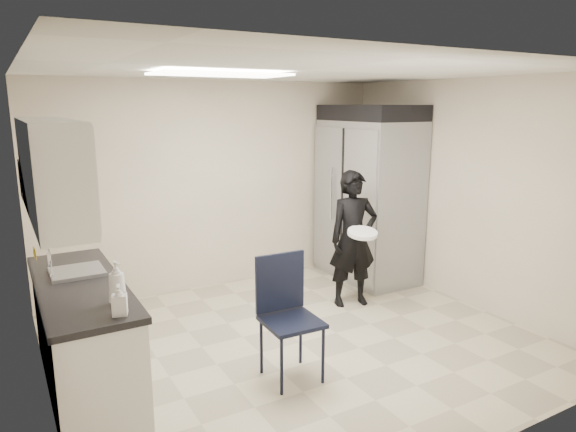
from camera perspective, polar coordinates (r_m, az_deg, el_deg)
floor at (r=5.23m, az=1.31°, el=-13.86°), size 4.50×4.50×0.00m
ceiling at (r=4.70m, az=1.47°, el=15.87°), size 4.50×4.50×0.00m
back_wall at (r=6.57m, az=-7.69°, el=3.38°), size 4.50×0.00×4.50m
left_wall at (r=4.15m, az=-26.34°, el=-3.06°), size 0.00×4.00×4.00m
right_wall at (r=6.25m, az=19.35°, el=2.34°), size 0.00×4.00×4.00m
ceiling_panel at (r=4.79m, az=-7.51°, el=15.35°), size 1.20×0.60×0.02m
lower_counter at (r=4.64m, az=-21.70°, el=-12.48°), size 0.60×1.90×0.86m
countertop at (r=4.48m, az=-22.17°, el=-7.16°), size 0.64×1.95×0.05m
sink at (r=4.72m, az=-22.34°, el=-6.38°), size 0.42×0.40×0.14m
faucet at (r=4.66m, az=-24.93°, el=-4.91°), size 0.02×0.02×0.24m
upper_cabinets at (r=4.26m, az=-24.85°, el=4.67°), size 0.35×1.80×0.75m
towel_dispenser at (r=5.42m, az=-26.49°, el=3.73°), size 0.22×0.30×0.35m
notice_sticker_left at (r=4.26m, az=-26.25°, el=-3.77°), size 0.00×0.12×0.07m
notice_sticker_right at (r=4.47m, az=-26.39°, el=-3.63°), size 0.00×0.12×0.07m
commercial_fridge at (r=6.91m, az=8.92°, el=1.68°), size 0.80×1.35×2.10m
fridge_compressor at (r=6.80m, az=9.25°, el=11.25°), size 0.80×1.35×0.20m
folding_chair at (r=4.41m, az=0.41°, el=-11.69°), size 0.48×0.48×1.03m
man_tuxedo at (r=5.96m, az=7.26°, el=-2.54°), size 0.65×0.51×1.58m
bucket_lid at (r=5.71m, az=8.28°, el=-1.87°), size 0.40×0.40×0.04m
soap_bottle_a at (r=3.86m, az=-18.49°, el=-7.05°), size 0.15×0.15×0.32m
soap_bottle_b at (r=3.68m, az=-18.24°, el=-8.83°), size 0.12×0.12×0.22m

